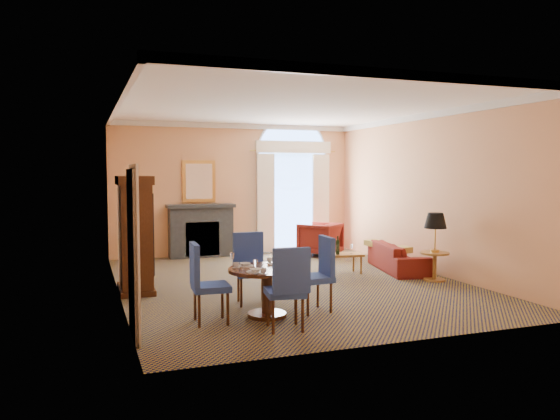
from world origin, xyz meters
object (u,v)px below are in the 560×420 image
object	(u,v)px
sofa	(399,257)
side_table	(435,237)
armoire	(135,236)
dining_table	(267,280)
armchair	(320,239)
coffee_table	(342,254)

from	to	relation	value
sofa	side_table	size ratio (longest dim) A/B	1.55
armoire	dining_table	distance (m)	2.80
armchair	side_table	world-z (taller)	side_table
armoire	coffee_table	xyz separation A→B (m)	(3.99, 0.24, -0.55)
armchair	sofa	bearing A→B (deg)	67.49
sofa	coffee_table	size ratio (longest dim) A/B	2.24
coffee_table	side_table	xyz separation A→B (m)	(1.33, -1.19, 0.42)
side_table	coffee_table	bearing A→B (deg)	138.23
armoire	sofa	bearing A→B (deg)	2.07
armoire	side_table	bearing A→B (deg)	-10.06
armchair	armoire	bearing A→B (deg)	-9.14
dining_table	side_table	bearing A→B (deg)	19.55
coffee_table	side_table	distance (m)	1.83
sofa	armchair	xyz separation A→B (m)	(-0.70, 2.40, 0.12)
armchair	side_table	bearing A→B (deg)	63.24
armoire	coffee_table	size ratio (longest dim) A/B	2.28
dining_table	sofa	distance (m)	4.44
armoire	sofa	world-z (taller)	armoire
dining_table	sofa	size ratio (longest dim) A/B	0.57
dining_table	coffee_table	world-z (taller)	dining_table
dining_table	armchair	bearing A→B (deg)	58.39
armoire	dining_table	xyz separation A→B (m)	(1.58, -2.27, -0.43)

